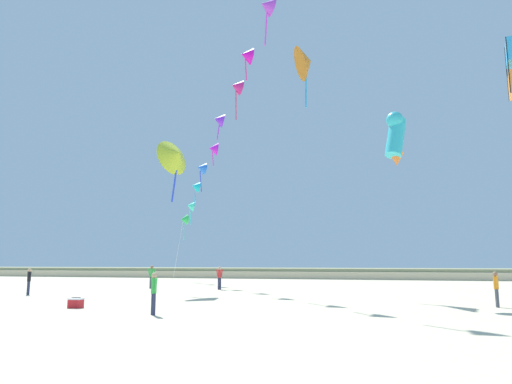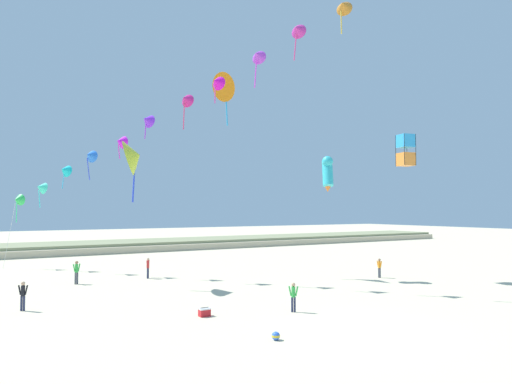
% 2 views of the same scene
% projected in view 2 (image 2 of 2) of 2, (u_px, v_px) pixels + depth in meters
% --- Properties ---
extents(ground_plane, '(240.00, 240.00, 0.00)m').
position_uv_depth(ground_plane, '(364.00, 330.00, 20.99)').
color(ground_plane, beige).
extents(dune_ridge, '(120.00, 11.16, 1.22)m').
position_uv_depth(dune_ridge, '(110.00, 246.00, 62.40)').
color(dune_ridge, beige).
rests_on(dune_ridge, ground).
extents(person_near_left, '(0.42, 0.51, 1.67)m').
position_uv_depth(person_near_left, '(148.00, 266.00, 36.98)').
color(person_near_left, '#282D4C').
rests_on(person_near_left, ground).
extents(person_near_right, '(0.21, 0.55, 1.57)m').
position_uv_depth(person_near_right, '(379.00, 267.00, 37.36)').
color(person_near_right, '#474C56').
rests_on(person_near_right, ground).
extents(person_mid_center, '(0.47, 0.43, 1.59)m').
position_uv_depth(person_mid_center, '(293.00, 295.00, 24.79)').
color(person_mid_center, '#282D4C').
rests_on(person_mid_center, ground).
extents(person_far_left, '(0.60, 0.29, 1.74)m').
position_uv_depth(person_far_left, '(77.00, 271.00, 34.11)').
color(person_far_left, '#474C56').
rests_on(person_far_left, ground).
extents(person_far_right, '(0.52, 0.36, 1.61)m').
position_uv_depth(person_far_right, '(23.00, 294.00, 25.06)').
color(person_far_right, '#282D4C').
rests_on(person_far_right, ground).
extents(kite_banner_string, '(24.99, 35.85, 24.37)m').
position_uv_depth(kite_banner_string, '(201.00, 90.00, 35.51)').
color(kite_banner_string, green).
extents(large_kite_low_lead, '(2.54, 3.07, 4.74)m').
position_uv_depth(large_kite_low_lead, '(134.00, 157.00, 33.27)').
color(large_kite_low_lead, '#C5D830').
extents(large_kite_mid_trail, '(2.39, 3.00, 4.90)m').
position_uv_depth(large_kite_mid_trail, '(227.00, 87.00, 40.44)').
color(large_kite_mid_trail, orange).
extents(large_kite_high_solo, '(1.52, 1.70, 2.95)m').
position_uv_depth(large_kite_high_solo, '(328.00, 172.00, 37.19)').
color(large_kite_high_solo, '#2FBCCB').
extents(large_kite_outer_drift, '(1.34, 1.34, 2.55)m').
position_uv_depth(large_kite_outer_drift, '(406.00, 150.00, 36.96)').
color(large_kite_outer_drift, orange).
extents(beach_cooler, '(0.58, 0.41, 0.46)m').
position_uv_depth(beach_cooler, '(204.00, 312.00, 23.76)').
color(beach_cooler, red).
rests_on(beach_cooler, ground).
extents(beach_ball, '(0.36, 0.36, 0.36)m').
position_uv_depth(beach_ball, '(276.00, 336.00, 19.40)').
color(beach_ball, blue).
rests_on(beach_ball, ground).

